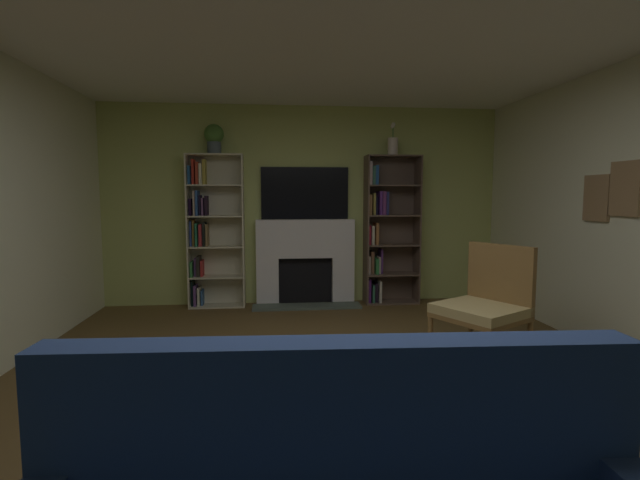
{
  "coord_description": "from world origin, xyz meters",
  "views": [
    {
      "loc": [
        -0.44,
        -2.87,
        1.44
      ],
      "look_at": [
        0.0,
        1.3,
        1.03
      ],
      "focal_mm": 25.86,
      "sensor_mm": 36.0,
      "label": 1
    }
  ],
  "objects_px": {
    "vase_with_flowers": "(393,145)",
    "tv": "(305,193)",
    "fireplace": "(305,260)",
    "bookshelf_left": "(210,230)",
    "bookshelf_right": "(385,231)",
    "armchair": "(486,302)",
    "potted_plant": "(214,137)",
    "coffee_table": "(316,411)"
  },
  "relations": [
    {
      "from": "bookshelf_right",
      "to": "vase_with_flowers",
      "type": "xyz_separation_m",
      "value": [
        0.09,
        -0.03,
        1.12
      ]
    },
    {
      "from": "bookshelf_left",
      "to": "bookshelf_right",
      "type": "height_order",
      "value": "same"
    },
    {
      "from": "potted_plant",
      "to": "vase_with_flowers",
      "type": "height_order",
      "value": "vase_with_flowers"
    },
    {
      "from": "bookshelf_left",
      "to": "vase_with_flowers",
      "type": "bearing_deg",
      "value": -1.26
    },
    {
      "from": "bookshelf_left",
      "to": "coffee_table",
      "type": "relative_size",
      "value": 2.0
    },
    {
      "from": "tv",
      "to": "bookshelf_left",
      "type": "xyz_separation_m",
      "value": [
        -1.23,
        -0.07,
        -0.47
      ]
    },
    {
      "from": "bookshelf_right",
      "to": "vase_with_flowers",
      "type": "relative_size",
      "value": 4.58
    },
    {
      "from": "potted_plant",
      "to": "tv",
      "type": "bearing_deg",
      "value": 5.98
    },
    {
      "from": "fireplace",
      "to": "bookshelf_left",
      "type": "relative_size",
      "value": 0.71
    },
    {
      "from": "fireplace",
      "to": "coffee_table",
      "type": "relative_size",
      "value": 1.42
    },
    {
      "from": "bookshelf_left",
      "to": "bookshelf_right",
      "type": "distance_m",
      "value": 2.29
    },
    {
      "from": "tv",
      "to": "vase_with_flowers",
      "type": "xyz_separation_m",
      "value": [
        1.15,
        -0.12,
        0.62
      ]
    },
    {
      "from": "tv",
      "to": "armchair",
      "type": "xyz_separation_m",
      "value": [
        1.41,
        -2.34,
        -0.95
      ]
    },
    {
      "from": "bookshelf_right",
      "to": "coffee_table",
      "type": "height_order",
      "value": "bookshelf_right"
    },
    {
      "from": "fireplace",
      "to": "bookshelf_right",
      "type": "height_order",
      "value": "bookshelf_right"
    },
    {
      "from": "bookshelf_left",
      "to": "potted_plant",
      "type": "bearing_deg",
      "value": -32.59
    },
    {
      "from": "fireplace",
      "to": "vase_with_flowers",
      "type": "distance_m",
      "value": 1.89
    },
    {
      "from": "tv",
      "to": "bookshelf_right",
      "type": "xyz_separation_m",
      "value": [
        1.06,
        -0.09,
        -0.5
      ]
    },
    {
      "from": "bookshelf_right",
      "to": "armchair",
      "type": "bearing_deg",
      "value": -81.18
    },
    {
      "from": "fireplace",
      "to": "coffee_table",
      "type": "distance_m",
      "value": 3.83
    },
    {
      "from": "fireplace",
      "to": "tv",
      "type": "distance_m",
      "value": 0.89
    },
    {
      "from": "potted_plant",
      "to": "vase_with_flowers",
      "type": "xyz_separation_m",
      "value": [
        2.29,
        -0.0,
        -0.07
      ]
    },
    {
      "from": "armchair",
      "to": "coffee_table",
      "type": "distance_m",
      "value": 2.26
    },
    {
      "from": "potted_plant",
      "to": "coffee_table",
      "type": "height_order",
      "value": "potted_plant"
    },
    {
      "from": "fireplace",
      "to": "potted_plant",
      "type": "height_order",
      "value": "potted_plant"
    },
    {
      "from": "fireplace",
      "to": "armchair",
      "type": "relative_size",
      "value": 1.38
    },
    {
      "from": "bookshelf_right",
      "to": "vase_with_flowers",
      "type": "bearing_deg",
      "value": -20.53
    },
    {
      "from": "tv",
      "to": "vase_with_flowers",
      "type": "bearing_deg",
      "value": -6.0
    },
    {
      "from": "bookshelf_left",
      "to": "coffee_table",
      "type": "xyz_separation_m",
      "value": [
        1.0,
        -3.81,
        -0.63
      ]
    },
    {
      "from": "tv",
      "to": "bookshelf_right",
      "type": "relative_size",
      "value": 0.59
    },
    {
      "from": "tv",
      "to": "coffee_table",
      "type": "height_order",
      "value": "tv"
    },
    {
      "from": "armchair",
      "to": "vase_with_flowers",
      "type": "bearing_deg",
      "value": 96.78
    },
    {
      "from": "bookshelf_right",
      "to": "potted_plant",
      "type": "xyz_separation_m",
      "value": [
        -2.21,
        -0.03,
        1.2
      ]
    },
    {
      "from": "tv",
      "to": "armchair",
      "type": "height_order",
      "value": "tv"
    },
    {
      "from": "tv",
      "to": "vase_with_flowers",
      "type": "distance_m",
      "value": 1.31
    },
    {
      "from": "fireplace",
      "to": "vase_with_flowers",
      "type": "bearing_deg",
      "value": -2.69
    },
    {
      "from": "fireplace",
      "to": "tv",
      "type": "bearing_deg",
      "value": 90.0
    },
    {
      "from": "vase_with_flowers",
      "to": "tv",
      "type": "bearing_deg",
      "value": 174.0
    },
    {
      "from": "tv",
      "to": "potted_plant",
      "type": "relative_size",
      "value": 3.11
    },
    {
      "from": "bookshelf_right",
      "to": "vase_with_flowers",
      "type": "height_order",
      "value": "vase_with_flowers"
    },
    {
      "from": "bookshelf_right",
      "to": "potted_plant",
      "type": "bearing_deg",
      "value": -179.18
    },
    {
      "from": "bookshelf_right",
      "to": "potted_plant",
      "type": "height_order",
      "value": "potted_plant"
    }
  ]
}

